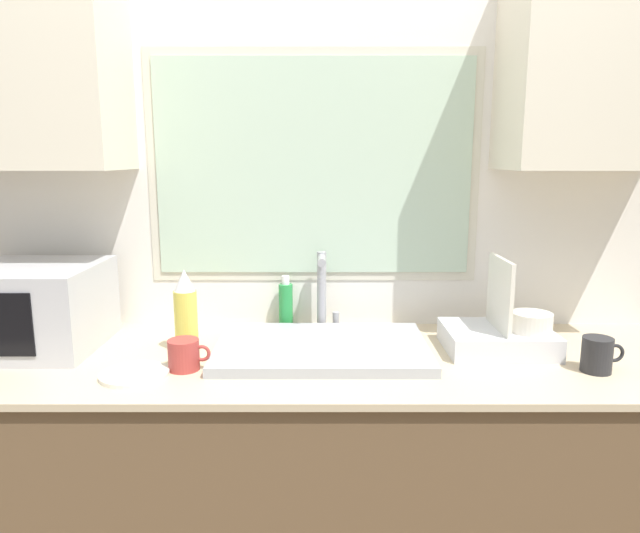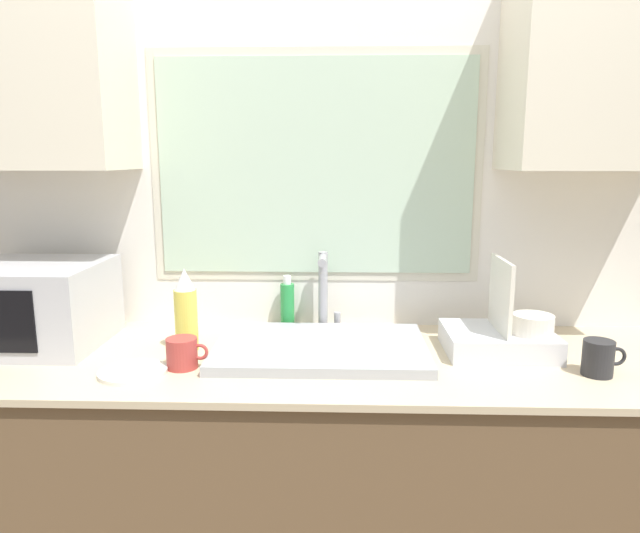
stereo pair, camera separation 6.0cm
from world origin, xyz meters
TOP-DOWN VIEW (x-y plane):
  - countertop at (0.00, 0.33)m, footprint 2.36×0.70m
  - wall_back at (0.00, 0.66)m, footprint 6.00×0.38m
  - sink_basin at (0.03, 0.36)m, footprint 0.64×0.43m
  - faucet at (0.03, 0.59)m, footprint 0.08×0.14m
  - microwave at (-0.88, 0.41)m, footprint 0.42×0.39m
  - dish_rack at (0.58, 0.38)m, footprint 0.32×0.26m
  - spray_bottle at (-0.39, 0.37)m, footprint 0.07×0.07m
  - soap_bottle at (-0.10, 0.62)m, footprint 0.05×0.05m
  - mug_near_sink at (-0.36, 0.22)m, footprint 0.12×0.09m
  - mug_by_rack at (0.79, 0.20)m, footprint 0.12×0.08m
  - small_plate at (-0.49, 0.17)m, footprint 0.19×0.19m

SIDE VIEW (x-z plane):
  - countertop at x=0.00m, z-range 0.00..0.89m
  - small_plate at x=-0.49m, z-range 0.89..0.90m
  - sink_basin at x=0.03m, z-range 0.89..0.92m
  - mug_near_sink at x=-0.36m, z-range 0.89..0.97m
  - mug_by_rack at x=0.79m, z-range 0.89..0.98m
  - dish_rack at x=0.58m, z-range 0.80..1.09m
  - soap_bottle at x=-0.10m, z-range 0.88..1.06m
  - spray_bottle at x=-0.39m, z-range 0.88..1.14m
  - microwave at x=-0.88m, z-range 0.89..1.15m
  - faucet at x=0.03m, z-range 0.90..1.18m
  - wall_back at x=0.00m, z-range 0.08..2.68m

